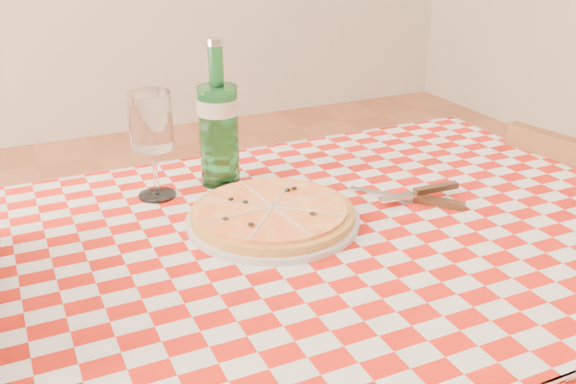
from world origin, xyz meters
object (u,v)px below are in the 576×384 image
pizza_plate (273,213)px  water_bottle (218,114)px  dining_table (313,284)px  wine_glass (153,146)px

pizza_plate → water_bottle: (-0.02, 0.21, 0.13)m
dining_table → pizza_plate: bearing=121.4°
dining_table → water_bottle: size_ratio=4.13×
water_bottle → wine_glass: 0.14m
pizza_plate → water_bottle: water_bottle is taller
dining_table → pizza_plate: pizza_plate is taller
pizza_plate → wine_glass: bearing=128.0°
water_bottle → wine_glass: bearing=-175.0°
dining_table → wine_glass: (-0.20, 0.27, 0.20)m
dining_table → pizza_plate: (-0.04, 0.07, 0.12)m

